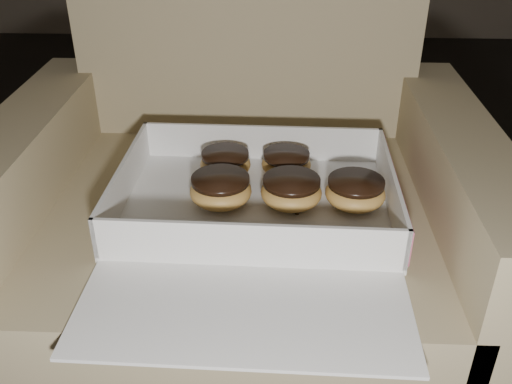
% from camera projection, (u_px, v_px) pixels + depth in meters
% --- Properties ---
extents(floor, '(4.50, 4.50, 0.00)m').
position_uv_depth(floor, '(167.00, 328.00, 1.20)').
color(floor, black).
rests_on(floor, ground).
extents(armchair, '(0.81, 0.68, 0.84)m').
position_uv_depth(armchair, '(242.00, 236.00, 1.04)').
color(armchair, '#9C8D64').
rests_on(armchair, floor).
extents(bakery_box, '(0.43, 0.50, 0.07)m').
position_uv_depth(bakery_box, '(256.00, 215.00, 0.86)').
color(bakery_box, white).
rests_on(bakery_box, armchair).
extents(donut_a, '(0.10, 0.10, 0.05)m').
position_uv_depth(donut_a, '(221.00, 189.00, 0.89)').
color(donut_a, gold).
rests_on(donut_a, bakery_box).
extents(donut_b, '(0.10, 0.10, 0.05)m').
position_uv_depth(donut_b, '(291.00, 191.00, 0.89)').
color(donut_b, gold).
rests_on(donut_b, bakery_box).
extents(donut_c, '(0.09, 0.09, 0.05)m').
position_uv_depth(donut_c, '(355.00, 192.00, 0.89)').
color(donut_c, gold).
rests_on(donut_c, bakery_box).
extents(donut_d, '(0.09, 0.09, 0.04)m').
position_uv_depth(donut_d, '(225.00, 163.00, 0.97)').
color(donut_d, gold).
rests_on(donut_d, bakery_box).
extents(donut_e, '(0.08, 0.08, 0.04)m').
position_uv_depth(donut_e, '(286.00, 163.00, 0.97)').
color(donut_e, gold).
rests_on(donut_e, bakery_box).
extents(crumb_a, '(0.01, 0.01, 0.00)m').
position_uv_depth(crumb_a, '(243.00, 242.00, 0.81)').
color(crumb_a, black).
rests_on(crumb_a, bakery_box).
extents(crumb_b, '(0.01, 0.01, 0.00)m').
position_uv_depth(crumb_b, '(297.00, 214.00, 0.87)').
color(crumb_b, black).
rests_on(crumb_b, bakery_box).
extents(crumb_c, '(0.01, 0.01, 0.00)m').
position_uv_depth(crumb_c, '(265.00, 249.00, 0.80)').
color(crumb_c, black).
rests_on(crumb_c, bakery_box).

